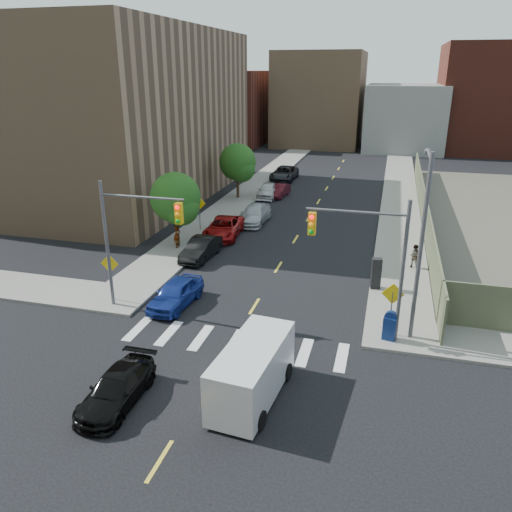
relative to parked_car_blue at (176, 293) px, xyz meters
The scene contains 30 objects.
ground 8.20m from the parked_car_blue, 59.04° to the right, with size 160.00×160.00×0.00m, color black.
sidewalk_nw 34.69m from the parked_car_blue, 95.87° to the left, with size 3.50×73.00×0.15m, color gray.
sidewalk_ne 36.52m from the parked_car_blue, 70.90° to the left, with size 3.50×73.00×0.15m, color gray.
fence_north 25.13m from the parked_car_blue, 56.69° to the left, with size 0.12×44.00×2.50m, color #606345.
building_nw 29.98m from the parked_car_blue, 127.74° to the left, with size 22.00×30.00×16.00m, color #8C6B4C.
bg_bldg_west 65.68m from the parked_car_blue, 105.78° to the left, with size 14.00×18.00×12.00m, color #592319.
bg_bldg_midwest 65.38m from the parked_car_blue, 91.59° to the left, with size 14.00×16.00×15.00m, color #8C6B4C.
bg_bldg_center 64.31m from the parked_car_blue, 79.04° to the left, with size 12.00×16.00×10.00m, color gray.
bg_bldg_east 70.46m from the parked_car_blue, 68.05° to the left, with size 18.00×18.00×16.00m, color #592319.
signal_nw 4.31m from the parked_car_blue, 150.74° to the right, with size 4.59×0.30×7.00m.
signal_ne 10.91m from the parked_car_blue, ahead, with size 4.59×0.30×7.00m.
streetlight_ne 13.19m from the parked_car_blue, ahead, with size 0.25×3.70×9.00m.
warn_sign_nw 3.85m from the parked_car_blue, behind, with size 1.06×0.06×2.83m.
warn_sign_ne 11.48m from the parked_car_blue, ahead, with size 1.06×0.06×2.83m.
warn_sign_midwest 13.55m from the parked_car_blue, 105.48° to the left, with size 1.06×0.06×2.83m.
tree_west_near 10.19m from the parked_car_blue, 112.81° to the left, with size 3.66×3.64×5.52m.
tree_west_far 24.50m from the parked_car_blue, 98.99° to the left, with size 3.66×3.64×5.52m.
parked_car_blue is the anchor object (origin of this frame).
parked_car_black 7.34m from the parked_car_blue, 100.20° to the left, with size 1.51×4.34×1.43m, color black.
parked_car_red 12.20m from the parked_car_blue, 96.12° to the left, with size 2.45×5.31×1.48m, color #9A0F0F.
parked_car_silver 16.40m from the parked_car_blue, 90.00° to the left, with size 2.10×5.16×1.50m, color #A8AAB0.
parked_car_white 25.31m from the parked_car_blue, 92.31° to the left, with size 1.77×4.41×1.50m, color silver.
parked_car_maroon 25.98m from the parked_car_blue, 90.00° to the left, with size 1.34×3.83×1.26m, color #420D15.
parked_car_grey 34.19m from the parked_car_blue, 92.09° to the left, with size 2.62×5.67×1.58m, color black.
black_sedan 8.64m from the parked_car_blue, 81.57° to the right, with size 1.76×4.32×1.25m, color black.
cargo_van 9.16m from the parked_car_blue, 46.75° to the right, with size 2.48×5.20×2.31m.
mailbox 11.45m from the parked_car_blue, ahead, with size 0.69×0.58×1.47m.
payphone 11.60m from the parked_car_blue, 25.12° to the left, with size 0.55×0.45×1.85m, color black.
pedestrian_west 9.32m from the parked_car_blue, 113.02° to the left, with size 0.71×0.47×1.96m, color gray.
pedestrian_east 15.59m from the parked_car_blue, 35.00° to the left, with size 0.76×0.59×1.56m, color gray.
Camera 1 is at (6.54, -15.87, 12.25)m, focal length 35.00 mm.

